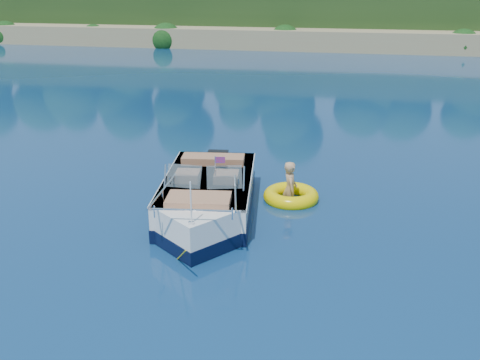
% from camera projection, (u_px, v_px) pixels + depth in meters
% --- Properties ---
extents(ground, '(160.00, 160.00, 0.00)m').
position_uv_depth(ground, '(327.00, 341.00, 8.11)').
color(ground, '#0A2347').
rests_on(ground, ground).
extents(shoreline, '(170.00, 59.00, 6.00)m').
position_uv_depth(shoreline, '(356.00, 15.00, 66.17)').
color(shoreline, tan).
rests_on(shoreline, ground).
extents(motorboat, '(2.51, 5.63, 1.88)m').
position_uv_depth(motorboat, '(207.00, 201.00, 12.25)').
color(motorboat, white).
rests_on(motorboat, ground).
extents(tow_tube, '(1.60, 1.60, 0.36)m').
position_uv_depth(tow_tube, '(291.00, 196.00, 13.25)').
color(tow_tube, '#FFDB02').
rests_on(tow_tube, ground).
extents(boy, '(0.57, 0.87, 1.58)m').
position_uv_depth(boy, '(289.00, 199.00, 13.31)').
color(boy, tan).
rests_on(boy, ground).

